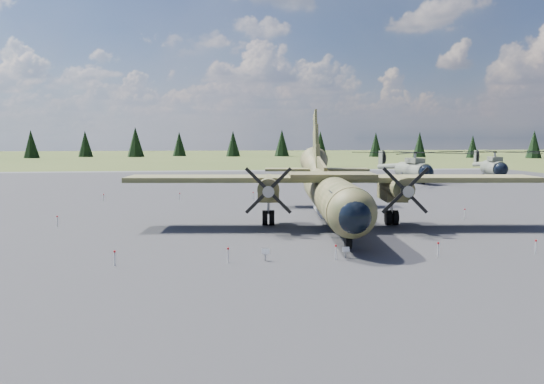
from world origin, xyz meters
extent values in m
plane|color=#4E5726|center=(0.00, 0.00, 0.00)|extent=(500.00, 500.00, 0.00)
cube|color=slate|center=(0.00, 10.00, 0.00)|extent=(120.00, 120.00, 0.04)
cylinder|color=#3E4424|center=(4.32, -2.88, 2.46)|extent=(5.24, 19.50, 3.00)
sphere|color=#3E4424|center=(3.19, -12.46, 2.46)|extent=(3.26, 3.26, 2.94)
sphere|color=black|center=(3.12, -13.04, 2.41)|extent=(2.40, 2.40, 2.16)
cube|color=black|center=(3.39, -10.75, 3.27)|extent=(2.33, 1.95, 0.59)
cone|color=#3E4424|center=(5.80, 9.68, 3.59)|extent=(3.78, 7.66, 4.51)
cube|color=#A5A8AA|center=(4.44, -1.82, 1.23)|extent=(2.78, 6.62, 0.54)
cube|color=#333C1F|center=(4.38, -2.35, 3.69)|extent=(31.28, 7.26, 0.37)
cube|color=#3E4424|center=(4.38, -2.35, 3.93)|extent=(6.84, 4.58, 0.37)
cylinder|color=#3E4424|center=(-0.44, -2.10, 3.10)|extent=(2.25, 5.72, 1.61)
cube|color=#3E4424|center=(-0.34, -1.25, 2.41)|extent=(2.02, 3.81, 0.86)
cone|color=gray|center=(-0.85, -5.56, 3.10)|extent=(0.92, 1.05, 0.81)
cylinder|color=black|center=(-0.34, -1.25, 0.59)|extent=(1.07, 1.28, 1.18)
cylinder|color=#3E4424|center=(9.13, -3.23, 3.10)|extent=(2.25, 5.72, 1.61)
cube|color=#3E4424|center=(9.23, -2.38, 2.41)|extent=(2.02, 3.81, 0.86)
cone|color=gray|center=(8.72, -6.69, 3.10)|extent=(0.92, 1.05, 0.81)
cylinder|color=black|center=(9.23, -2.38, 0.59)|extent=(1.07, 1.28, 1.18)
cube|color=#3E4424|center=(5.33, 5.63, 4.23)|extent=(1.25, 8.07, 1.80)
cube|color=#333C1F|center=(5.87, 10.21, 3.64)|extent=(10.49, 3.55, 0.24)
cylinder|color=gray|center=(3.34, -11.18, 1.37)|extent=(0.17, 0.17, 0.96)
cylinder|color=black|center=(3.34, -11.18, 0.59)|extent=(0.49, 1.04, 1.00)
cylinder|color=slate|center=(26.00, 34.82, 1.84)|extent=(3.37, 7.40, 2.48)
sphere|color=black|center=(26.45, 31.27, 1.79)|extent=(2.55, 2.55, 2.28)
sphere|color=slate|center=(25.54, 38.36, 1.84)|extent=(2.55, 2.55, 2.28)
cube|color=slate|center=(26.05, 34.42, 3.42)|extent=(2.08, 3.36, 0.74)
cylinder|color=gray|center=(26.05, 34.42, 4.17)|extent=(0.40, 0.40, 0.99)
cylinder|color=slate|center=(25.07, 42.05, 2.18)|extent=(1.91, 8.51, 1.42)
cube|color=slate|center=(24.59, 45.74, 3.42)|extent=(0.39, 1.41, 2.38)
cylinder|color=black|center=(24.94, 45.78, 3.42)|extent=(0.39, 2.57, 2.58)
cylinder|color=black|center=(26.38, 31.86, 0.40)|extent=(0.36, 0.70, 0.67)
cylinder|color=black|center=(24.52, 35.83, 0.40)|extent=(0.40, 0.83, 0.79)
cylinder|color=gray|center=(24.52, 35.83, 0.92)|extent=(0.16, 0.16, 1.44)
cylinder|color=black|center=(27.17, 36.17, 0.40)|extent=(0.40, 0.83, 0.79)
cylinder|color=gray|center=(27.17, 36.17, 0.92)|extent=(0.16, 0.16, 1.44)
cylinder|color=slate|center=(42.37, 40.82, 1.80)|extent=(3.89, 7.35, 2.43)
sphere|color=black|center=(41.61, 37.41, 1.75)|extent=(2.67, 2.67, 2.23)
sphere|color=slate|center=(43.13, 44.23, 1.80)|extent=(2.67, 2.67, 2.23)
cube|color=slate|center=(42.29, 40.44, 3.35)|extent=(2.29, 3.39, 0.73)
cylinder|color=gray|center=(42.29, 40.44, 4.08)|extent=(0.42, 0.42, 0.97)
cylinder|color=slate|center=(43.92, 47.79, 2.14)|extent=(2.60, 8.27, 1.39)
cube|color=slate|center=(44.71, 51.34, 3.35)|extent=(0.50, 1.37, 2.33)
cylinder|color=black|center=(45.05, 51.27, 3.35)|extent=(0.61, 2.48, 2.53)
cylinder|color=black|center=(41.74, 37.98, 0.39)|extent=(0.41, 0.70, 0.66)
cylinder|color=black|center=(41.34, 42.24, 0.39)|extent=(0.45, 0.82, 0.78)
cylinder|color=gray|center=(41.34, 42.24, 0.90)|extent=(0.16, 0.16, 1.41)
cylinder|color=black|center=(43.90, 41.67, 0.39)|extent=(0.45, 0.82, 0.78)
cylinder|color=gray|center=(43.90, 41.67, 0.90)|extent=(0.16, 0.16, 1.41)
cube|color=gray|center=(-1.93, -13.24, 0.28)|extent=(0.09, 0.09, 0.55)
cube|color=silver|center=(-1.93, -13.29, 0.54)|extent=(0.47, 0.26, 0.31)
cube|color=gray|center=(2.68, -13.09, 0.25)|extent=(0.08, 0.08, 0.51)
cube|color=silver|center=(2.68, -13.13, 0.50)|extent=(0.41, 0.19, 0.28)
cylinder|color=silver|center=(-10.00, -13.50, 0.40)|extent=(0.07, 0.07, 0.80)
cylinder|color=red|center=(-10.00, -13.50, 0.80)|extent=(0.12, 0.12, 0.10)
cylinder|color=silver|center=(-4.00, -13.50, 0.40)|extent=(0.07, 0.07, 0.80)
cylinder|color=red|center=(-4.00, -13.50, 0.80)|extent=(0.12, 0.12, 0.10)
cylinder|color=silver|center=(2.00, -13.50, 0.40)|extent=(0.07, 0.07, 0.80)
cylinder|color=red|center=(2.00, -13.50, 0.80)|extent=(0.12, 0.12, 0.10)
cylinder|color=silver|center=(8.00, -13.50, 0.40)|extent=(0.07, 0.07, 0.80)
cylinder|color=red|center=(8.00, -13.50, 0.80)|extent=(0.12, 0.12, 0.10)
cylinder|color=silver|center=(14.00, -13.50, 0.40)|extent=(0.07, 0.07, 0.80)
cylinder|color=red|center=(14.00, -13.50, 0.80)|extent=(0.12, 0.12, 0.10)
cylinder|color=silver|center=(-16.00, 16.00, 0.40)|extent=(0.07, 0.07, 0.80)
cylinder|color=red|center=(-16.00, 16.00, 0.80)|extent=(0.12, 0.12, 0.10)
cylinder|color=silver|center=(-8.00, 16.00, 0.40)|extent=(0.07, 0.07, 0.80)
cylinder|color=red|center=(-8.00, 16.00, 0.80)|extent=(0.12, 0.12, 0.10)
cylinder|color=silver|center=(0.00, 16.00, 0.40)|extent=(0.07, 0.07, 0.80)
cylinder|color=red|center=(0.00, 16.00, 0.80)|extent=(0.12, 0.12, 0.10)
cylinder|color=silver|center=(8.00, 16.00, 0.40)|extent=(0.07, 0.07, 0.80)
cylinder|color=red|center=(8.00, 16.00, 0.80)|extent=(0.12, 0.12, 0.10)
cylinder|color=silver|center=(16.00, 16.00, 0.40)|extent=(0.07, 0.07, 0.80)
cylinder|color=red|center=(16.00, 16.00, 0.80)|extent=(0.12, 0.12, 0.10)
cylinder|color=silver|center=(-16.50, 0.00, 0.40)|extent=(0.07, 0.07, 0.80)
cylinder|color=red|center=(-16.50, 0.00, 0.80)|extent=(0.12, 0.12, 0.10)
cylinder|color=silver|center=(16.50, 0.00, 0.40)|extent=(0.07, 0.07, 0.80)
cylinder|color=red|center=(16.50, 0.00, 0.80)|extent=(0.12, 0.12, 0.10)
cone|color=black|center=(105.71, 126.35, 4.72)|extent=(5.28, 5.28, 9.44)
cone|color=black|center=(86.71, 132.14, 3.92)|extent=(4.39, 4.39, 7.83)
cone|color=black|center=(71.58, 141.98, 4.53)|extent=(5.07, 5.07, 9.06)
cone|color=black|center=(56.80, 146.78, 4.49)|extent=(5.03, 5.03, 8.98)
cone|color=black|center=(37.94, 155.33, 4.72)|extent=(5.28, 5.28, 9.44)
cone|color=black|center=(23.37, 156.21, 5.01)|extent=(5.61, 5.61, 10.02)
cone|color=black|center=(5.02, 156.61, 4.77)|extent=(5.34, 5.34, 9.53)
cone|color=black|center=(-15.10, 163.64, 4.63)|extent=(5.18, 5.18, 9.26)
cone|color=black|center=(-30.41, 155.91, 5.43)|extent=(6.09, 6.09, 10.87)
cone|color=black|center=(-48.57, 158.28, 4.74)|extent=(5.31, 5.31, 9.49)
cone|color=black|center=(-64.50, 148.99, 4.82)|extent=(5.40, 5.40, 9.65)
camera|label=1|loc=(-5.14, -41.89, 6.78)|focal=35.00mm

